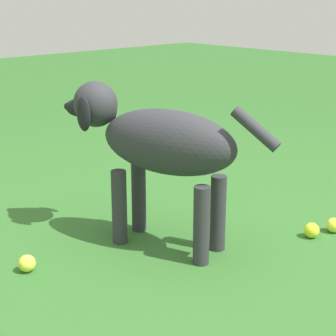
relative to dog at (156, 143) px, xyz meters
name	(u,v)px	position (x,y,z in m)	size (l,w,h in m)	color
ground	(199,270)	(-0.05, -0.29, -0.44)	(14.00, 14.00, 0.00)	#2D6026
dog	(156,143)	(0.00, 0.00, 0.00)	(0.40, 0.95, 0.66)	#2D2D33
tennis_ball_0	(27,263)	(-0.53, 0.15, -0.40)	(0.07, 0.07, 0.07)	#D7DF40
tennis_ball_1	(334,225)	(0.64, -0.46, -0.40)	(0.07, 0.07, 0.07)	#D1E038
tennis_ball_2	(312,230)	(0.52, -0.42, -0.40)	(0.07, 0.07, 0.07)	#D3E52B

